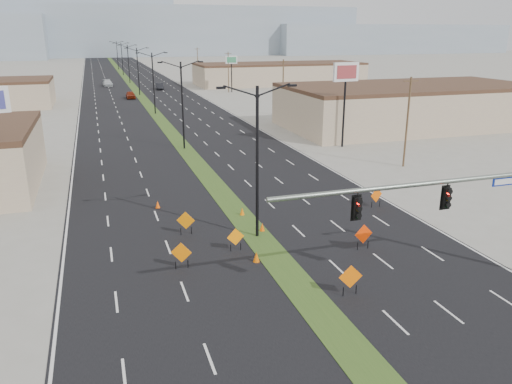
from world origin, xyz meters
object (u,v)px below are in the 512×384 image
object	(u,v)px
streetlight_5	(122,58)
construction_sign_1	(236,238)
signal_mast	(475,202)
cone_3	(158,204)
cone_0	(256,257)
construction_sign_4	(364,235)
streetlight_0	(257,158)
construction_sign_2	(186,221)
car_mid	(160,86)
streetlight_4	(129,63)
pole_sign_east_near	(346,78)
construction_sign_3	(351,278)
streetlight_1	(182,103)
streetlight_6	(117,54)
construction_sign_0	(181,254)
construction_sign_5	(376,196)
car_far	(108,83)
streetlight_2	(153,81)
streetlight_3	(138,70)
car_left	(131,95)
pole_sign_east_far	(231,63)
cone_1	(262,227)

from	to	relation	value
streetlight_5	construction_sign_1	distance (m)	141.87
signal_mast	cone_3	bearing A→B (deg)	128.60
cone_0	construction_sign_4	bearing A→B (deg)	-2.69
streetlight_0	construction_sign_2	distance (m)	6.57
streetlight_0	car_mid	distance (m)	93.93
signal_mast	streetlight_0	bearing A→B (deg)	130.54
streetlight_4	car_mid	bearing A→B (deg)	-72.94
construction_sign_4	pole_sign_east_near	world-z (taller)	pole_sign_east_near
car_mid	construction_sign_2	bearing A→B (deg)	-92.51
signal_mast	construction_sign_2	size ratio (longest dim) A/B	9.85
pole_sign_east_near	streetlight_0	bearing A→B (deg)	-132.73
construction_sign_3	streetlight_1	bearing A→B (deg)	99.42
streetlight_4	pole_sign_east_near	xyz separation A→B (m)	(18.30, -88.73, 2.65)
streetlight_6	construction_sign_3	distance (m)	177.07
construction_sign_0	construction_sign_1	bearing A→B (deg)	43.78
streetlight_6	construction_sign_5	size ratio (longest dim) A/B	6.15
car_far	cone_0	bearing A→B (deg)	-90.28
streetlight_2	construction_sign_3	distance (m)	65.19
construction_sign_3	streetlight_3	bearing A→B (deg)	97.40
streetlight_1	construction_sign_4	size ratio (longest dim) A/B	5.94
car_left	construction_sign_0	bearing A→B (deg)	-92.47
streetlight_1	car_far	bearing A→B (deg)	94.48
streetlight_1	construction_sign_5	world-z (taller)	streetlight_1
car_mid	construction_sign_1	xyz separation A→B (m)	(-7.63, -95.42, 0.12)
car_mid	construction_sign_1	size ratio (longest dim) A/B	3.07
streetlight_2	construction_sign_0	xyz separation A→B (m)	(-5.66, -59.25, -4.46)
streetlight_4	cone_3	xyz separation A→B (m)	(-5.66, -104.20, -5.12)
streetlight_6	construction_sign_0	size ratio (longest dim) A/B	6.13
construction_sign_2	cone_3	world-z (taller)	construction_sign_2
pole_sign_east_far	cone_1	bearing A→B (deg)	-98.63
construction_sign_3	construction_sign_4	xyz separation A→B (m)	(3.55, 4.94, -0.02)
car_far	streetlight_6	bearing A→B (deg)	81.69
construction_sign_4	cone_3	world-z (taller)	construction_sign_4
car_mid	construction_sign_0	size ratio (longest dim) A/B	2.82
streetlight_1	streetlight_6	distance (m)	140.00
streetlight_1	construction_sign_3	bearing A→B (deg)	-86.64
construction_sign_2	construction_sign_3	distance (m)	12.67
streetlight_6	car_far	bearing A→B (deg)	-95.51
signal_mast	streetlight_4	size ratio (longest dim) A/B	1.63
streetlight_0	car_mid	size ratio (longest dim) A/B	2.17
streetlight_0	cone_1	world-z (taller)	streetlight_0
streetlight_1	streetlight_3	xyz separation A→B (m)	(0.00, 56.00, 0.00)
signal_mast	construction_sign_2	world-z (taller)	signal_mast
construction_sign_4	cone_3	bearing A→B (deg)	130.51
construction_sign_2	car_mid	bearing A→B (deg)	106.32
car_left	car_mid	xyz separation A→B (m)	(8.03, 15.67, -0.01)
construction_sign_3	pole_sign_east_near	distance (m)	36.76
car_mid	car_far	xyz separation A→B (m)	(-11.68, 11.68, 0.04)
construction_sign_1	cone_3	xyz separation A→B (m)	(-3.66, 9.59, -0.58)
streetlight_3	pole_sign_east_far	world-z (taller)	streetlight_3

